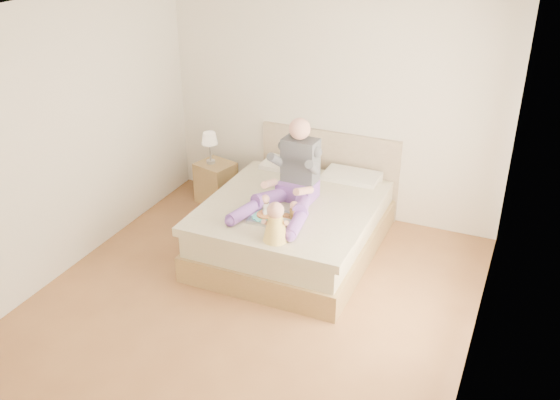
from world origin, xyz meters
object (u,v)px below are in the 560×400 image
at_px(adult, 292,180).
at_px(nightstand, 216,182).
at_px(bed, 297,221).
at_px(baby, 276,225).
at_px(tray, 274,217).

bearing_deg(adult, nightstand, 153.07).
bearing_deg(adult, bed, 94.41).
height_order(bed, baby, same).
height_order(bed, nightstand, bed).
xyz_separation_m(nightstand, baby, (1.49, -1.52, 0.51)).
bearing_deg(tray, baby, -64.64).
xyz_separation_m(bed, baby, (0.15, -0.92, 0.45)).
xyz_separation_m(bed, nightstand, (-1.34, 0.61, -0.06)).
bearing_deg(tray, bed, 86.78).
relative_size(bed, tray, 4.83).
bearing_deg(baby, adult, 83.50).
xyz_separation_m(tray, baby, (0.17, -0.35, 0.13)).
bearing_deg(bed, tray, -92.21).
xyz_separation_m(adult, baby, (0.15, -0.75, -0.11)).
bearing_deg(baby, bed, 81.78).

